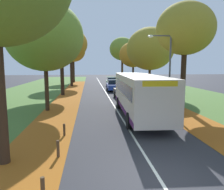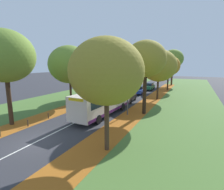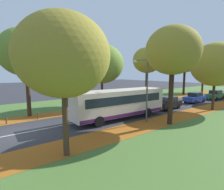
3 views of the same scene
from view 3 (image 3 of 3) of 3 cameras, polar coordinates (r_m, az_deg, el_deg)
ground_plane at (r=15.70m, az=-28.10°, el=-11.06°), size 160.00×160.00×0.00m
grass_verge_left at (r=33.09m, az=5.06°, el=-0.93°), size 12.00×90.00×0.01m
leaf_litter_left at (r=25.77m, az=2.21°, el=-3.24°), size 2.80×60.00×0.00m
leaf_litter_right at (r=19.78m, az=19.71°, el=-6.90°), size 2.80×60.00×0.00m
road_centre_line at (r=27.16m, az=18.38°, el=-3.08°), size 0.12×80.00×0.01m
tree_left_nearest at (r=20.85m, az=-26.33°, el=12.33°), size 5.61×5.61×9.36m
tree_left_near at (r=24.88m, az=-3.33°, el=10.11°), size 6.10×6.10×8.70m
tree_left_mid at (r=31.07m, az=11.41°, el=11.05°), size 4.91×4.91×9.09m
tree_left_far at (r=40.62m, az=22.79°, el=10.45°), size 5.78×5.78×9.98m
tree_left_distant at (r=48.61m, az=27.78°, el=8.76°), size 5.10×5.10×9.00m
tree_right_nearest at (r=9.93m, az=-15.64°, el=12.20°), size 5.07×5.07×7.90m
tree_right_near at (r=16.67m, az=19.23°, el=13.48°), size 4.77×4.77×8.81m
tree_right_mid at (r=25.18m, az=30.76°, el=8.59°), size 5.93×5.93×8.41m
bollard_second at (r=18.99m, az=-31.25°, el=-7.21°), size 0.12×0.12×0.61m
bollard_third at (r=19.40m, az=-23.14°, el=-6.31°), size 0.12×0.12×0.70m
bollard_fourth at (r=20.29m, az=-15.64°, el=-5.50°), size 0.12×0.12×0.63m
streetlamp_right at (r=16.78m, az=10.58°, el=3.83°), size 1.89×0.28×6.00m
bus at (r=17.89m, az=2.50°, el=-2.41°), size 2.92×10.48×2.98m
car_black_lead at (r=23.97m, az=17.90°, el=-2.44°), size 1.94×4.28×1.62m
car_blue_following at (r=30.70m, az=25.44°, el=-0.73°), size 1.83×4.22×1.62m
car_green_third_in_line at (r=36.26m, az=30.61°, el=0.09°), size 1.83×4.22×1.62m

